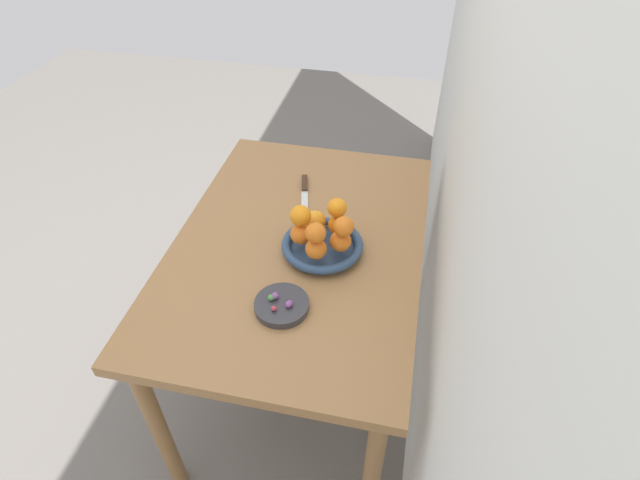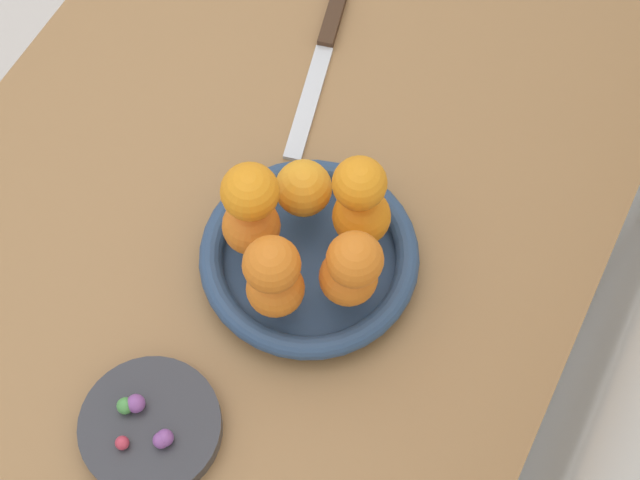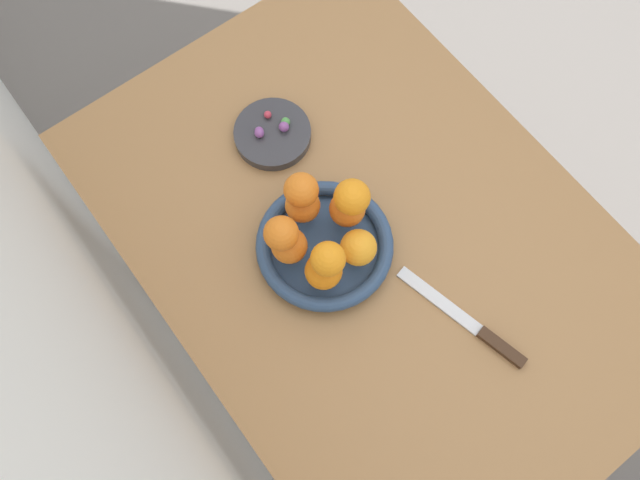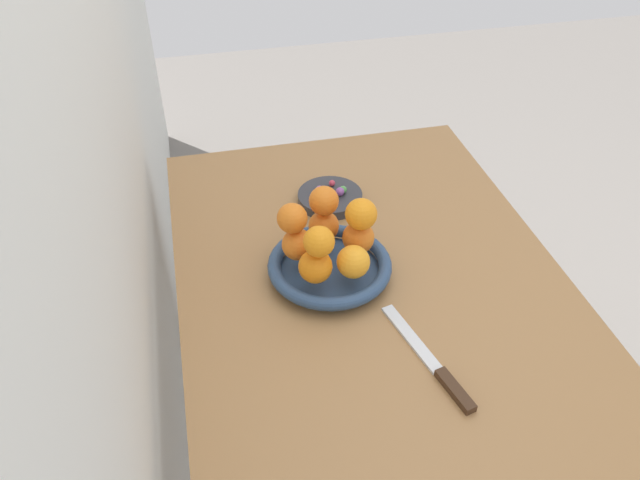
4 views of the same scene
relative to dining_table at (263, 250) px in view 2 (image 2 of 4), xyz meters
name	(u,v)px [view 2 (image 2 of 4)]	position (x,y,z in m)	size (l,w,h in m)	color
ground_plane	(282,407)	(0.00, 0.00, -0.65)	(6.00, 6.00, 0.00)	slate
dining_table	(263,250)	(0.00, 0.00, 0.00)	(1.10, 0.76, 0.74)	#9E7042
fruit_bowl	(309,258)	(0.03, 0.08, 0.11)	(0.24, 0.24, 0.04)	navy
candy_dish	(151,427)	(0.27, 0.02, 0.10)	(0.15, 0.15, 0.02)	#333338
orange_0	(348,277)	(0.05, 0.14, 0.16)	(0.06, 0.06, 0.06)	orange
orange_1	(361,216)	(-0.02, 0.12, 0.16)	(0.06, 0.06, 0.06)	orange
orange_2	(303,188)	(-0.02, 0.05, 0.16)	(0.06, 0.06, 0.06)	orange
orange_3	(251,226)	(0.05, 0.02, 0.16)	(0.06, 0.06, 0.06)	orange
orange_4	(275,288)	(0.10, 0.08, 0.16)	(0.06, 0.06, 0.06)	orange
orange_5	(360,183)	(-0.02, 0.11, 0.22)	(0.06, 0.06, 0.06)	orange
orange_6	(272,265)	(0.10, 0.08, 0.22)	(0.06, 0.06, 0.06)	orange
orange_7	(250,192)	(0.04, 0.02, 0.22)	(0.06, 0.06, 0.06)	orange
orange_8	(355,260)	(0.06, 0.15, 0.22)	(0.06, 0.06, 0.06)	orange
candy_ball_0	(122,443)	(0.30, 0.01, 0.12)	(0.01, 0.01, 0.01)	#C6384C
candy_ball_1	(125,406)	(0.27, -0.01, 0.12)	(0.02, 0.02, 0.02)	#4C9947
candy_ball_2	(136,403)	(0.26, 0.00, 0.12)	(0.02, 0.02, 0.02)	#8C4C99
candy_ball_3	(161,440)	(0.28, 0.04, 0.12)	(0.02, 0.02, 0.02)	#8C4C99
candy_ball_4	(165,438)	(0.28, 0.04, 0.12)	(0.02, 0.02, 0.02)	#8C4C99
knife	(322,57)	(-0.23, -0.04, 0.09)	(0.26, 0.08, 0.01)	#3F2819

